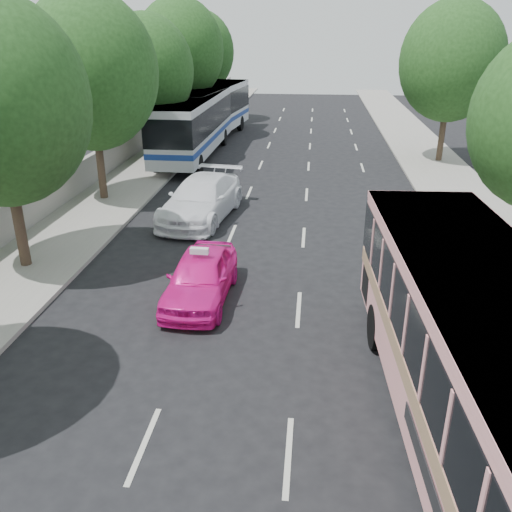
# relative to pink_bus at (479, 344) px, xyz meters

# --- Properties ---
(ground) EXTENTS (120.00, 120.00, 0.00)m
(ground) POSITION_rel_pink_bus_xyz_m (-4.50, 1.12, -2.23)
(ground) COLOR black
(ground) RESTS_ON ground
(sidewalk_left) EXTENTS (4.00, 90.00, 0.15)m
(sidewalk_left) POSITION_rel_pink_bus_xyz_m (-13.00, 21.12, -2.16)
(sidewalk_left) COLOR #9E998E
(sidewalk_left) RESTS_ON ground
(sidewalk_right) EXTENTS (4.00, 90.00, 0.12)m
(sidewalk_right) POSITION_rel_pink_bus_xyz_m (4.00, 21.12, -2.17)
(sidewalk_right) COLOR #9E998E
(sidewalk_right) RESTS_ON ground
(low_wall) EXTENTS (0.30, 90.00, 1.50)m
(low_wall) POSITION_rel_pink_bus_xyz_m (-14.80, 21.12, -1.33)
(low_wall) COLOR #9E998E
(low_wall) RESTS_ON sidewalk_left
(tree_left_c) EXTENTS (6.00, 6.00, 9.35)m
(tree_left_c) POSITION_rel_pink_bus_xyz_m (-13.12, 15.06, 3.89)
(tree_left_c) COLOR #38281E
(tree_left_c) RESTS_ON ground
(tree_left_d) EXTENTS (5.52, 5.52, 8.60)m
(tree_left_d) POSITION_rel_pink_bus_xyz_m (-13.02, 23.06, 3.40)
(tree_left_d) COLOR #38281E
(tree_left_d) RESTS_ON ground
(tree_left_e) EXTENTS (6.30, 6.30, 9.82)m
(tree_left_e) POSITION_rel_pink_bus_xyz_m (-12.92, 31.06, 4.20)
(tree_left_e) COLOR #38281E
(tree_left_e) RESTS_ON ground
(tree_left_f) EXTENTS (5.88, 5.88, 9.16)m
(tree_left_f) POSITION_rel_pink_bus_xyz_m (-13.12, 39.06, 3.77)
(tree_left_f) COLOR #38281E
(tree_left_f) RESTS_ON ground
(tree_right_far) EXTENTS (6.00, 6.00, 9.35)m
(tree_right_far) POSITION_rel_pink_bus_xyz_m (4.58, 25.06, 3.89)
(tree_right_far) COLOR #38281E
(tree_right_far) RESTS_ON ground
(pink_bus) EXTENTS (3.46, 11.38, 3.59)m
(pink_bus) POSITION_rel_pink_bus_xyz_m (0.00, 0.00, 0.00)
(pink_bus) COLOR #FDA3A5
(pink_bus) RESTS_ON ground
(pink_taxi) EXTENTS (1.89, 4.49, 1.52)m
(pink_taxi) POSITION_rel_pink_bus_xyz_m (-6.50, 5.46, -1.47)
(pink_taxi) COLOR #F71599
(pink_taxi) RESTS_ON ground
(white_pickup) EXTENTS (3.28, 6.36, 1.76)m
(white_pickup) POSITION_rel_pink_bus_xyz_m (-7.98, 12.98, -1.35)
(white_pickup) COLOR white
(white_pickup) RESTS_ON ground
(tour_coach_front) EXTENTS (2.82, 12.54, 3.75)m
(tour_coach_front) POSITION_rel_pink_bus_xyz_m (-10.80, 24.82, 0.02)
(tour_coach_front) COLOR silver
(tour_coach_front) RESTS_ON ground
(tour_coach_rear) EXTENTS (4.05, 12.76, 3.75)m
(tour_coach_rear) POSITION_rel_pink_bus_xyz_m (-10.80, 31.02, 0.03)
(tour_coach_rear) COLOR silver
(tour_coach_rear) RESTS_ON ground
(taxi_roof_sign) EXTENTS (0.55, 0.19, 0.18)m
(taxi_roof_sign) POSITION_rel_pink_bus_xyz_m (-6.50, 5.46, -0.63)
(taxi_roof_sign) COLOR silver
(taxi_roof_sign) RESTS_ON pink_taxi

